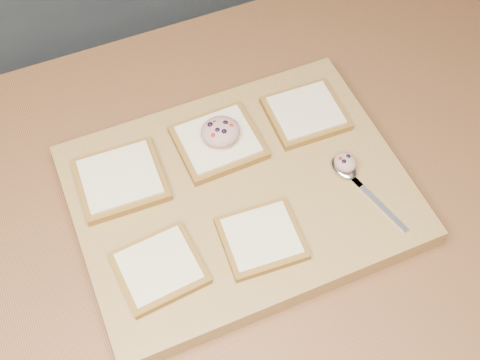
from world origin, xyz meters
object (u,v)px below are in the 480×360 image
Objects in this scene: cutting_board at (240,195)px; tuna_salad_dollop at (220,131)px; bread_far_center at (218,142)px; spoon at (349,173)px.

tuna_salad_dollop is (0.00, 0.09, 0.05)m from cutting_board.
bread_far_center is (-0.00, 0.09, 0.03)m from cutting_board.
tuna_salad_dollop reaches higher than spoon.
cutting_board is at bearing -89.96° from bread_far_center.
cutting_board is 3.81× the size of bread_far_center.
cutting_board is 3.08× the size of spoon.
bread_far_center is 0.21m from spoon.
cutting_board is 8.04× the size of tuna_salad_dollop.
tuna_salad_dollop reaches higher than cutting_board.
bread_far_center is at bearing 141.45° from spoon.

